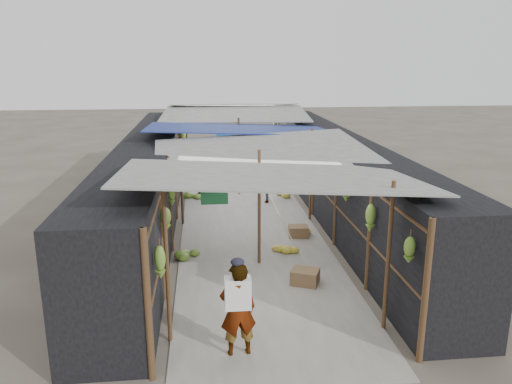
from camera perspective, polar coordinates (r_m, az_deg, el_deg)
name	(u,v)px	position (r m, az deg, el deg)	size (l,w,h in m)	color
ground	(279,334)	(8.69, 2.67, -15.93)	(80.00, 80.00, 0.00)	#6B6356
aisle_slab	(246,216)	(14.61, -1.20, -2.78)	(3.60, 16.00, 0.02)	#9E998E
stall_left	(150,181)	(14.34, -12.04, 1.27)	(1.40, 15.00, 2.30)	black
stall_right	(337,176)	(14.77, 9.27, 1.81)	(1.40, 15.00, 2.30)	black
crate_near	(298,232)	(12.96, 4.86, -4.53)	(0.50, 0.40, 0.30)	olive
crate_mid	(305,277)	(10.35, 5.63, -9.66)	(0.54, 0.43, 0.32)	olive
crate_back	(234,177)	(19.02, -2.55, 1.77)	(0.41, 0.33, 0.26)	olive
black_basin	(268,180)	(18.66, 1.41, 1.40)	(0.60, 0.60, 0.18)	black
vendor_elderly	(238,309)	(7.81, -2.08, -13.26)	(0.56, 0.37, 1.54)	white
shopper_blue	(208,172)	(16.82, -5.56, 2.26)	(0.76, 0.59, 1.57)	navy
vendor_seated	(266,189)	(15.85, 1.14, 0.35)	(0.60, 0.34, 0.93)	#49453F
market_canopy	(245,133)	(14.40, -1.26, 6.74)	(5.62, 15.20, 2.77)	brown
hanging_bananas	(248,163)	(14.00, -0.89, 3.38)	(3.96, 14.36, 0.80)	olive
floor_bananas	(260,207)	(15.04, 0.43, -1.69)	(3.53, 7.89, 0.35)	olive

